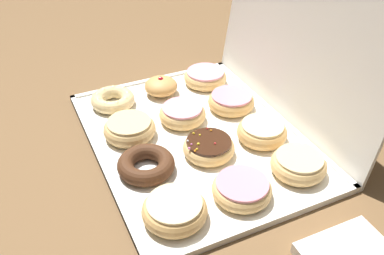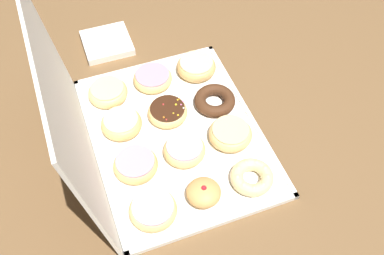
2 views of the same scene
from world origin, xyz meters
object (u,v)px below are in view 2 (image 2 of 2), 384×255
Objects in this scene: donut_box at (176,135)px; cruller_donut_0 at (252,177)px; glazed_ring_donut_3 at (196,66)px; pink_frosted_donut_9 at (136,164)px; glazed_ring_donut_1 at (230,134)px; pink_frosted_donut_8 at (153,210)px; glazed_ring_donut_10 at (121,123)px; jelly_filled_donut_4 at (202,193)px; napkin_stack at (107,43)px; glazed_ring_donut_11 at (108,92)px; sprinkle_donut_6 at (169,111)px; pink_frosted_donut_7 at (152,78)px; pink_frosted_donut_5 at (184,150)px; chocolate_cake_ring_donut_2 at (215,100)px.

donut_box is 0.24m from cruller_donut_0.
glazed_ring_donut_3 reaches higher than pink_frosted_donut_9.
cruller_donut_0 is 0.14m from glazed_ring_donut_1.
glazed_ring_donut_10 is (0.28, 0.00, 0.00)m from pink_frosted_donut_8.
jelly_filled_donut_4 is (-0.21, 0.00, 0.03)m from donut_box.
pink_frosted_donut_8 reaches higher than napkin_stack.
cruller_donut_0 is at bearing 179.02° from glazed_ring_donut_3.
jelly_filled_donut_4 is at bearing -161.74° from glazed_ring_donut_11.
donut_box is 3.88× the size of napkin_stack.
glazed_ring_donut_10 is 0.76× the size of napkin_stack.
cruller_donut_0 is 0.30m from pink_frosted_donut_9.
napkin_stack is (0.36, 0.09, -0.02)m from sprinkle_donut_6.
pink_frosted_donut_7 is at bearing 26.12° from glazed_ring_donut_1.
napkin_stack is (0.63, 0.08, -0.02)m from jelly_filled_donut_4.
donut_box is at bearing 176.53° from sprinkle_donut_6.
glazed_ring_donut_1 is at bearing -115.73° from donut_box.
pink_frosted_donut_9 is (-0.01, 0.26, -0.00)m from glazed_ring_donut_1.
sprinkle_donut_6 reaches higher than pink_frosted_donut_7.
glazed_ring_donut_1 and glazed_ring_donut_3 have the same top height.
pink_frosted_donut_7 is at bearing 17.57° from cruller_donut_0.
glazed_ring_donut_10 reaches higher than pink_frosted_donut_8.
jelly_filled_donut_4 is at bearing 178.26° from pink_frosted_donut_5.
jelly_filled_donut_4 is (-0.41, 0.14, 0.00)m from glazed_ring_donut_3.
donut_box is 6.75× the size of jelly_filled_donut_4.
sprinkle_donut_6 is 0.19m from pink_frosted_donut_9.
glazed_ring_donut_1 is at bearing -135.88° from sprinkle_donut_6.
pink_frosted_donut_9 is at bearing 135.35° from sprinkle_donut_6.
pink_frosted_donut_5 reaches higher than cruller_donut_0.
napkin_stack is at bearing 7.42° from jelly_filled_donut_4.
glazed_ring_donut_1 is at bearing 176.79° from chocolate_cake_ring_donut_2.
glazed_ring_donut_11 is at bearing 94.48° from pink_frosted_donut_7.
pink_frosted_donut_5 is at bearing -170.09° from napkin_stack.
jelly_filled_donut_4 is at bearing 178.14° from sprinkle_donut_6.
cruller_donut_0 and chocolate_cake_ring_donut_2 have the same top height.
sprinkle_donut_6 is 0.98× the size of glazed_ring_donut_11.
cruller_donut_0 is 0.14m from jelly_filled_donut_4.
glazed_ring_donut_3 is at bearing 0.96° from chocolate_cake_ring_donut_2.
jelly_filled_donut_4 is (-0.27, 0.14, 0.01)m from chocolate_cake_ring_donut_2.
glazed_ring_donut_11 is at bearing 33.70° from cruller_donut_0.
chocolate_cake_ring_donut_2 is 0.20m from pink_frosted_donut_7.
napkin_stack is (0.49, 0.22, -0.02)m from glazed_ring_donut_1.
chocolate_cake_ring_donut_2 is 0.14m from glazed_ring_donut_3.
glazed_ring_donut_11 is at bearing 64.32° from chocolate_cake_ring_donut_2.
pink_frosted_donut_5 is (-0.27, 0.14, -0.00)m from glazed_ring_donut_3.
pink_frosted_donut_9 is at bearing 89.92° from pink_frosted_donut_5.
glazed_ring_donut_1 is at bearing -155.80° from napkin_stack.
sprinkle_donut_6 reaches higher than napkin_stack.
glazed_ring_donut_3 is (0.27, -0.00, -0.00)m from glazed_ring_donut_1.
glazed_ring_donut_10 is at bearing 116.47° from glazed_ring_donut_3.
glazed_ring_donut_10 is at bearing 24.37° from jelly_filled_donut_4.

